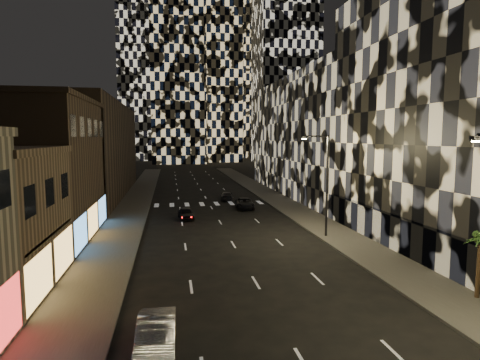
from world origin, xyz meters
name	(u,v)px	position (x,y,z in m)	size (l,w,h in m)	color
sidewalk_left	(133,205)	(-10.00, 50.00, 0.07)	(4.00, 120.00, 0.15)	#47443F
sidewalk_right	(281,201)	(10.00, 50.00, 0.07)	(4.00, 120.00, 0.15)	#47443F
curb_left	(150,205)	(-7.90, 50.00, 0.07)	(0.20, 120.00, 0.15)	#4C4C47
curb_right	(266,202)	(7.90, 50.00, 0.07)	(0.20, 120.00, 0.15)	#4C4C47
retail_brown	(30,172)	(-17.00, 33.50, 6.00)	(10.00, 15.00, 12.00)	#473628
retail_filler_left	(90,150)	(-17.00, 60.00, 7.00)	(10.00, 40.00, 14.00)	#473628
midrise_base	(398,234)	(12.30, 24.50, 1.50)	(0.60, 25.00, 3.00)	#383838
midrise_filler_right	(330,137)	(20.00, 57.00, 9.00)	(16.00, 40.00, 18.00)	#232326
tower_right_mid	(285,18)	(35.00, 135.00, 50.00)	(20.00, 20.00, 100.00)	black
tower_left_back	(150,8)	(-12.00, 165.00, 60.00)	(24.00, 24.00, 120.00)	black
tower_center_low	(177,24)	(-2.00, 140.00, 47.50)	(18.00, 18.00, 95.00)	black
streetlight_far	(325,178)	(8.35, 30.00, 5.35)	(2.55, 0.25, 9.00)	black
car_silver_parked	(156,337)	(-5.80, 12.62, 0.75)	(1.58, 4.52, 1.49)	gray
car_dark_midlane	(186,213)	(-3.50, 40.25, 0.65)	(1.52, 3.79, 1.29)	black
car_dark_oncoming	(227,196)	(2.78, 52.80, 0.60)	(1.67, 4.11, 1.19)	black
car_dark_rightlane	(245,203)	(4.07, 45.60, 0.66)	(2.18, 4.73, 1.32)	black
palm_tree	(480,243)	(11.50, 15.30, 3.21)	(1.89, 1.87, 3.71)	#47331E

